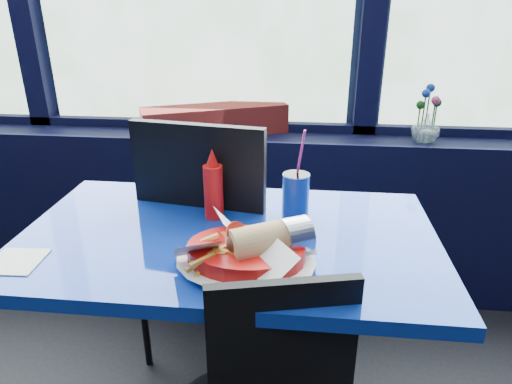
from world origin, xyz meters
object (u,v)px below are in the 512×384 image
(chair_near_back, at_px, (204,230))
(soda_cup, at_px, (296,193))
(near_table, at_px, (229,286))
(flower_vase, at_px, (426,125))
(food_basket, at_px, (249,251))
(ketchup_bottle, at_px, (213,188))
(planter_box, at_px, (215,120))

(chair_near_back, xyz_separation_m, soda_cup, (0.33, -0.16, 0.23))
(near_table, distance_m, flower_vase, 1.14)
(food_basket, height_order, ketchup_bottle, ketchup_bottle)
(soda_cup, bearing_deg, flower_vase, 51.37)
(near_table, xyz_separation_m, planter_box, (-0.20, 0.85, 0.30))
(food_basket, bearing_deg, near_table, 112.08)
(planter_box, bearing_deg, near_table, -100.92)
(near_table, height_order, ketchup_bottle, ketchup_bottle)
(near_table, xyz_separation_m, chair_near_back, (-0.14, 0.31, 0.02))
(food_basket, distance_m, ketchup_bottle, 0.31)
(ketchup_bottle, bearing_deg, soda_cup, 10.77)
(near_table, xyz_separation_m, flower_vase, (0.73, 0.82, 0.31))
(near_table, bearing_deg, food_basket, -63.49)
(soda_cup, bearing_deg, chair_near_back, 154.24)
(near_table, bearing_deg, chair_near_back, 114.75)
(soda_cup, bearing_deg, near_table, -141.45)
(food_basket, relative_size, soda_cup, 1.19)
(planter_box, bearing_deg, flower_vase, -25.35)
(planter_box, distance_m, food_basket, 1.05)
(flower_vase, xyz_separation_m, soda_cup, (-0.54, -0.67, -0.06))
(chair_near_back, height_order, food_basket, chair_near_back)
(planter_box, distance_m, soda_cup, 0.80)
(flower_vase, height_order, ketchup_bottle, flower_vase)
(flower_vase, relative_size, soda_cup, 0.88)
(near_table, relative_size, ketchup_bottle, 5.40)
(near_table, height_order, food_basket, food_basket)
(planter_box, distance_m, ketchup_bottle, 0.76)
(flower_vase, distance_m, soda_cup, 0.86)
(flower_vase, relative_size, ketchup_bottle, 1.11)
(near_table, height_order, flower_vase, flower_vase)
(near_table, distance_m, food_basket, 0.29)
(near_table, xyz_separation_m, ketchup_bottle, (-0.06, 0.10, 0.28))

